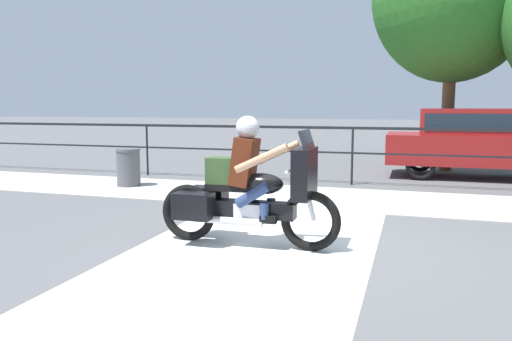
# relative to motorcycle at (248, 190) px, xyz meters

# --- Properties ---
(ground_plane) EXTENTS (120.00, 120.00, 0.00)m
(ground_plane) POSITION_rel_motorcycle_xyz_m (0.67, 0.14, -0.71)
(ground_plane) COLOR #565659
(sidewalk_band) EXTENTS (44.00, 2.40, 0.01)m
(sidewalk_band) POSITION_rel_motorcycle_xyz_m (0.67, 3.54, -0.70)
(sidewalk_band) COLOR #B7B2A8
(sidewalk_band) RESTS_ON ground
(crosswalk_band) EXTENTS (2.87, 6.00, 0.01)m
(crosswalk_band) POSITION_rel_motorcycle_xyz_m (0.12, -0.06, -0.70)
(crosswalk_band) COLOR silver
(crosswalk_band) RESTS_ON ground
(fence_railing) EXTENTS (36.00, 0.05, 1.29)m
(fence_railing) POSITION_rel_motorcycle_xyz_m (0.67, 5.29, 0.30)
(fence_railing) COLOR black
(fence_railing) RESTS_ON ground
(motorcycle) EXTENTS (2.35, 0.76, 1.63)m
(motorcycle) POSITION_rel_motorcycle_xyz_m (0.00, 0.00, 0.00)
(motorcycle) COLOR black
(motorcycle) RESTS_ON ground
(parked_car) EXTENTS (4.27, 1.78, 1.68)m
(parked_car) POSITION_rel_motorcycle_xyz_m (3.36, 7.26, 0.24)
(parked_car) COLOR maroon
(parked_car) RESTS_ON ground
(trash_bin) EXTENTS (0.52, 0.52, 0.82)m
(trash_bin) POSITION_rel_motorcycle_xyz_m (-3.95, 3.63, -0.29)
(trash_bin) COLOR #515156
(trash_bin) RESTS_ON ground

